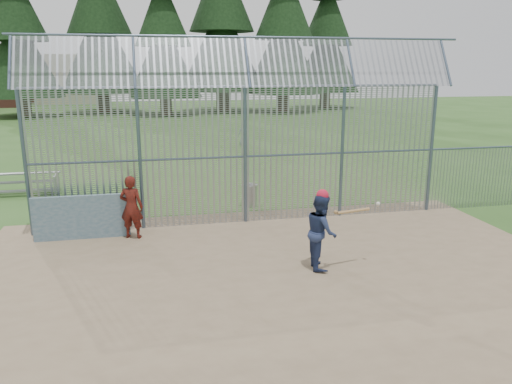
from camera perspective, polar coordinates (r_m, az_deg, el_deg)
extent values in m
plane|color=#2D511E|center=(11.85, 2.05, -8.44)|extent=(120.00, 120.00, 0.00)
cube|color=#756047|center=(11.40, 2.67, -9.33)|extent=(14.00, 10.00, 0.02)
cube|color=#38566B|center=(14.19, -19.31, -2.74)|extent=(2.50, 0.12, 1.20)
imported|color=navy|center=(11.52, 7.47, -4.48)|extent=(0.77, 0.93, 1.74)
imported|color=maroon|center=(13.82, -14.04, -1.67)|extent=(0.73, 0.59, 1.73)
imported|color=gray|center=(29.70, -1.39, 6.73)|extent=(0.74, 0.51, 1.44)
sphere|color=red|center=(11.28, 7.61, -0.38)|extent=(0.28, 0.28, 0.28)
cylinder|color=#AA7F4C|center=(11.50, 11.09, -2.14)|extent=(0.85, 0.24, 0.07)
sphere|color=#AA7F4C|center=(11.34, 9.09, -2.28)|extent=(0.09, 0.09, 0.09)
sphere|color=white|center=(11.77, 13.78, -1.30)|extent=(0.09, 0.09, 0.09)
cylinder|color=gray|center=(16.64, -0.76, -0.47)|extent=(0.52, 0.52, 0.70)
cylinder|color=#9EA0A5|center=(16.55, -0.76, 0.77)|extent=(0.56, 0.56, 0.05)
sphere|color=#9EA0A5|center=(16.54, -0.76, 0.94)|extent=(0.10, 0.10, 0.10)
cube|color=gray|center=(19.89, -25.91, 0.07)|extent=(3.00, 0.25, 0.05)
cube|color=slate|center=(20.17, -25.76, 1.00)|extent=(3.00, 0.25, 0.05)
cube|color=slate|center=(20.46, -25.62, 1.90)|extent=(3.00, 0.25, 0.05)
cube|color=gray|center=(19.90, -21.82, 0.94)|extent=(0.06, 0.90, 0.70)
cylinder|color=#47566B|center=(14.71, -24.88, 2.85)|extent=(0.10, 0.10, 4.00)
cylinder|color=#47566B|center=(14.34, -13.12, 3.53)|extent=(0.10, 0.10, 4.00)
cylinder|color=#47566B|center=(14.58, -1.24, 4.08)|extent=(0.10, 0.10, 4.00)
cylinder|color=#47566B|center=(15.42, 9.81, 4.43)|extent=(0.10, 0.10, 4.00)
cylinder|color=#47566B|center=(16.76, 19.41, 4.60)|extent=(0.10, 0.10, 4.00)
cylinder|color=#47566B|center=(14.37, -1.28, 11.95)|extent=(12.00, 0.07, 0.07)
cylinder|color=#47566B|center=(14.58, -1.24, 4.08)|extent=(12.00, 0.06, 0.06)
cube|color=gray|center=(14.58, -1.24, 4.08)|extent=(12.00, 0.02, 4.00)
cube|color=gray|center=(13.99, -1.00, 14.56)|extent=(12.00, 0.77, 1.31)
cylinder|color=#47566B|center=(16.95, 19.14, 1.27)|extent=(0.08, 0.08, 2.00)
cylinder|color=#332319|center=(51.94, -24.99, 9.52)|extent=(1.19, 1.19, 3.06)
cone|color=black|center=(52.16, -26.03, 19.01)|extent=(7.48, 7.48, 13.94)
cylinder|color=#332319|center=(53.85, -16.94, 10.52)|extent=(1.33, 1.33, 3.42)
cylinder|color=#332319|center=(49.73, -10.27, 10.34)|extent=(1.12, 1.12, 2.88)
cone|color=black|center=(49.89, -10.70, 19.72)|extent=(7.04, 7.04, 13.12)
cylinder|color=#332319|center=(53.23, -3.82, 11.15)|extent=(1.40, 1.40, 3.60)
cylinder|color=#332319|center=(52.51, 3.12, 10.93)|extent=(1.26, 1.26, 3.24)
cone|color=black|center=(52.80, 3.26, 20.92)|extent=(7.92, 7.92, 14.76)
cylinder|color=#332319|center=(58.13, 7.89, 11.04)|extent=(1.19, 1.19, 3.06)
cone|color=black|center=(58.32, 8.20, 19.57)|extent=(7.48, 7.48, 13.94)
cube|color=#B2A58C|center=(69.25, -20.26, 12.01)|extent=(8.00, 7.00, 6.00)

